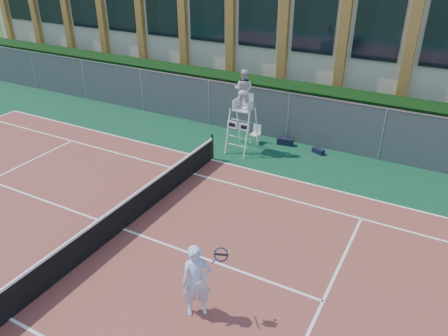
% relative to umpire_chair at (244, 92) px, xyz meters
% --- Properties ---
extents(ground, '(120.00, 120.00, 0.00)m').
position_rel_umpire_chair_xyz_m(ground, '(-0.66, -7.05, -2.57)').
color(ground, '#233814').
extents(apron, '(36.00, 20.00, 0.01)m').
position_rel_umpire_chair_xyz_m(apron, '(-0.66, -6.05, -2.56)').
color(apron, '#0D3B28').
rests_on(apron, ground).
extents(tennis_court, '(23.77, 10.97, 0.02)m').
position_rel_umpire_chair_xyz_m(tennis_court, '(-0.66, -7.05, -2.55)').
color(tennis_court, brown).
rests_on(tennis_court, apron).
extents(tennis_net, '(0.10, 11.30, 1.10)m').
position_rel_umpire_chair_xyz_m(tennis_net, '(-0.66, -7.05, -2.03)').
color(tennis_net, black).
rests_on(tennis_net, ground).
extents(fence, '(40.00, 0.06, 2.20)m').
position_rel_umpire_chair_xyz_m(fence, '(-0.66, 1.75, -1.47)').
color(fence, '#595E60').
rests_on(fence, ground).
extents(hedge, '(40.00, 1.40, 2.20)m').
position_rel_umpire_chair_xyz_m(hedge, '(-0.66, 2.95, -1.47)').
color(hedge, black).
rests_on(hedge, ground).
extents(building, '(45.00, 10.60, 8.22)m').
position_rel_umpire_chair_xyz_m(building, '(-0.66, 10.90, 1.58)').
color(building, beige).
rests_on(building, ground).
extents(umpire_chair, '(0.98, 1.51, 3.52)m').
position_rel_umpire_chair_xyz_m(umpire_chair, '(0.00, 0.00, 0.00)').
color(umpire_chair, white).
rests_on(umpire_chair, ground).
extents(plastic_chair, '(0.40, 0.40, 0.81)m').
position_rel_umpire_chair_xyz_m(plastic_chair, '(0.20, 0.93, -2.09)').
color(plastic_chair, silver).
rests_on(plastic_chair, apron).
extents(sports_bag_near, '(0.72, 0.36, 0.30)m').
position_rel_umpire_chair_xyz_m(sports_bag_near, '(1.45, 1.29, -2.41)').
color(sports_bag_near, black).
rests_on(sports_bag_near, apron).
extents(sports_bag_far, '(0.57, 0.40, 0.21)m').
position_rel_umpire_chair_xyz_m(sports_bag_far, '(3.00, 1.15, -2.45)').
color(sports_bag_far, black).
rests_on(sports_bag_far, apron).
extents(tennis_player, '(1.11, 0.87, 1.92)m').
position_rel_umpire_chair_xyz_m(tennis_player, '(3.17, -8.82, -1.57)').
color(tennis_player, silver).
rests_on(tennis_player, tennis_court).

